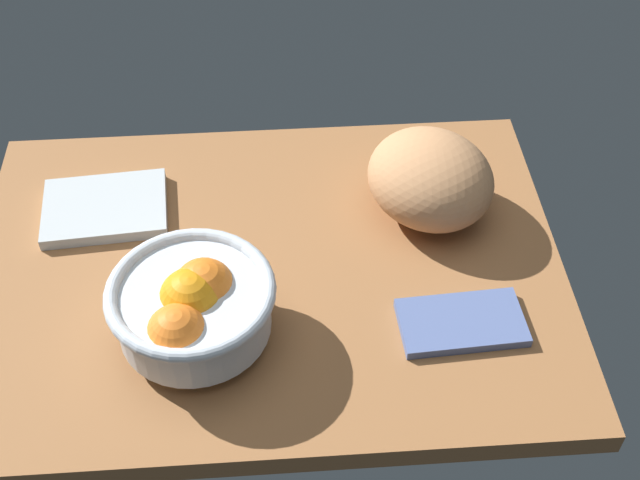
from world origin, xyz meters
The scene contains 5 objects.
ground_plane centered at (0.00, 0.00, -1.50)cm, with size 72.62×53.17×3.00cm, color #976238.
fruit_bowl centered at (8.33, 10.50, 5.60)cm, with size 18.66×18.66×10.03cm.
bread_loaf centered at (-21.03, -8.56, 5.41)cm, with size 16.93×15.30×10.83cm, color tan.
napkin_folded centered at (20.92, -10.92, 0.80)cm, with size 15.81×11.71×1.60cm, color #B7C0C4.
napkin_spare centered at (-21.96, 10.93, 0.60)cm, with size 14.33×7.99×1.20cm, color #53659B.
Camera 1 is at (-1.44, 70.39, 77.42)cm, focal length 47.62 mm.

